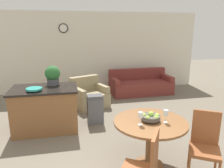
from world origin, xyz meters
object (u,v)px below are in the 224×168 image
at_px(couch, 140,85).
at_px(dining_table, 150,132).
at_px(dining_chair_near_right, 205,142).
at_px(teal_bowl, 34,89).
at_px(wine_glass_right, 166,113).
at_px(fruit_bowl, 151,117).
at_px(kitchen_island, 46,109).
at_px(wine_glass_left, 140,116).
at_px(potted_plant, 53,75).
at_px(armchair, 89,96).
at_px(trash_bin, 95,109).
at_px(dining_chair_near_left, 145,167).

bearing_deg(couch, dining_table, -109.41).
relative_size(dining_chair_near_right, couch, 0.48).
xyz_separation_m(dining_table, teal_bowl, (-1.86, 1.53, 0.37)).
distance_m(wine_glass_right, couch, 4.24).
height_order(fruit_bowl, kitchen_island, kitchen_island).
bearing_deg(wine_glass_left, dining_table, 25.66).
bearing_deg(potted_plant, wine_glass_left, -57.66).
height_order(wine_glass_left, potted_plant, potted_plant).
height_order(fruit_bowl, teal_bowl, teal_bowl).
bearing_deg(couch, wine_glass_right, -106.44).
relative_size(wine_glass_left, wine_glass_right, 1.00).
height_order(dining_chair_near_right, kitchen_island, dining_chair_near_right).
bearing_deg(teal_bowl, fruit_bowl, -39.57).
bearing_deg(armchair, potted_plant, -153.28).
bearing_deg(fruit_bowl, wine_glass_left, -154.91).
height_order(dining_chair_near_right, couch, dining_chair_near_right).
relative_size(wine_glass_right, potted_plant, 0.46).
xyz_separation_m(dining_chair_near_right, potted_plant, (-2.22, 2.32, 0.63)).
distance_m(dining_table, trash_bin, 1.96).
xyz_separation_m(dining_chair_near_right, trash_bin, (-1.31, 2.19, -0.20)).
xyz_separation_m(kitchen_island, couch, (2.92, 2.23, -0.19)).
bearing_deg(potted_plant, kitchen_island, -126.38).
height_order(wine_glass_right, couch, wine_glass_right).
distance_m(dining_chair_near_right, kitchen_island, 3.18).
bearing_deg(armchair, wine_glass_right, -98.23).
height_order(wine_glass_left, couch, wine_glass_left).
bearing_deg(fruit_bowl, dining_chair_near_right, -25.98).
height_order(wine_glass_right, potted_plant, potted_plant).
distance_m(dining_chair_near_right, trash_bin, 2.56).
bearing_deg(couch, kitchen_island, -144.78).
bearing_deg(armchair, teal_bowl, -152.59).
height_order(fruit_bowl, wine_glass_left, wine_glass_left).
xyz_separation_m(dining_chair_near_left, trash_bin, (-0.25, 2.56, -0.20)).
height_order(teal_bowl, trash_bin, teal_bowl).
distance_m(couch, armchair, 2.07).
distance_m(teal_bowl, armchair, 2.06).
distance_m(dining_table, armchair, 3.10).
relative_size(fruit_bowl, teal_bowl, 0.92).
relative_size(dining_chair_near_left, teal_bowl, 3.13).
bearing_deg(dining_table, wine_glass_left, -154.34).
distance_m(kitchen_island, teal_bowl, 0.57).
relative_size(dining_table, armchair, 1.00).
xyz_separation_m(fruit_bowl, potted_plant, (-1.51, 1.98, 0.31)).
xyz_separation_m(teal_bowl, couch, (3.09, 2.43, -0.70)).
bearing_deg(fruit_bowl, trash_bin, 108.10).
relative_size(dining_chair_near_left, wine_glass_left, 4.99).
bearing_deg(dining_chair_near_right, wine_glass_right, 5.69).
bearing_deg(teal_bowl, dining_chair_near_right, -36.22).
height_order(dining_chair_near_left, fruit_bowl, dining_chair_near_left).
bearing_deg(fruit_bowl, wine_glass_right, -25.52).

